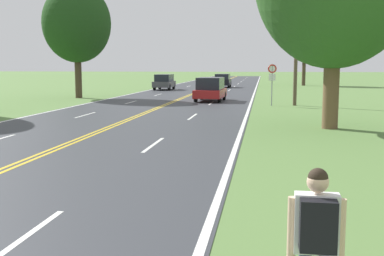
{
  "coord_description": "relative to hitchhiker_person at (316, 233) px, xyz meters",
  "views": [
    {
      "loc": [
        6.52,
        0.95,
        2.66
      ],
      "look_at": [
        4.75,
        12.9,
        1.08
      ],
      "focal_mm": 45.0,
      "sensor_mm": 36.0,
      "label": 1
    }
  ],
  "objects": [
    {
      "name": "hitchhiker_person",
      "position": [
        0.0,
        0.0,
        0.0
      ],
      "size": [
        0.57,
        0.41,
        1.66
      ],
      "rotation": [
        0.0,
        0.0,
        1.56
      ],
      "color": "#38476B",
      "rests_on": "ground"
    },
    {
      "name": "traffic_sign",
      "position": [
        0.0,
        27.38,
        1.05
      ],
      "size": [
        0.6,
        0.1,
        2.74
      ],
      "color": "gray",
      "rests_on": "ground"
    },
    {
      "name": "utility_pole_midground",
      "position": [
        1.53,
        27.9,
        2.88
      ],
      "size": [
        1.8,
        0.24,
        7.49
      ],
      "color": "brown",
      "rests_on": "ground"
    },
    {
      "name": "tree_behind_sign",
      "position": [
        4.68,
        60.52,
        4.75
      ],
      "size": [
        4.68,
        4.68,
        8.48
      ],
      "color": "#473828",
      "rests_on": "ground"
    },
    {
      "name": "tree_far_back",
      "position": [
        -15.53,
        32.98,
        4.98
      ],
      "size": [
        5.48,
        5.48,
        9.17
      ],
      "color": "#473828",
      "rests_on": "ground"
    },
    {
      "name": "car_red_van_nearest",
      "position": [
        -4.45,
        30.95,
        -0.1
      ],
      "size": [
        2.12,
        4.38,
        1.76
      ],
      "rotation": [
        0.0,
        0.0,
        -1.61
      ],
      "color": "black",
      "rests_on": "ground"
    },
    {
      "name": "car_dark_grey_suv_approaching",
      "position": [
        -11.24,
        46.75,
        -0.12
      ],
      "size": [
        1.83,
        4.12,
        1.68
      ],
      "rotation": [
        0.0,
        0.0,
        1.56
      ],
      "color": "black",
      "rests_on": "ground"
    },
    {
      "name": "car_black_hatchback_mid_near",
      "position": [
        -5.43,
        53.45,
        -0.16
      ],
      "size": [
        1.89,
        3.66,
        1.62
      ],
      "rotation": [
        0.0,
        0.0,
        -1.58
      ],
      "color": "black",
      "rests_on": "ground"
    }
  ]
}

